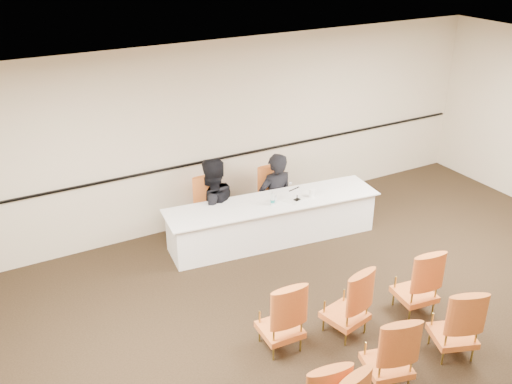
{
  "coord_description": "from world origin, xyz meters",
  "views": [
    {
      "loc": [
        -3.69,
        -3.86,
        4.6
      ],
      "look_at": [
        -0.12,
        2.6,
        1.08
      ],
      "focal_mm": 40.0,
      "sensor_mm": 36.0,
      "label": 1
    }
  ],
  "objects_px": {
    "panelist_main": "(275,202)",
    "aud_chair_back_mid": "(389,349)",
    "panelist_second": "(212,212)",
    "aud_chair_back_right": "(455,320)",
    "aud_chair_front_right": "(416,279)",
    "panelist_main_chair": "(275,197)",
    "aud_chair_front_mid": "(346,300)",
    "drinking_glass": "(275,199)",
    "water_bottle": "(273,198)",
    "aud_chair_front_left": "(280,314)",
    "panel_table": "(273,221)",
    "microphone": "(297,192)",
    "panelist_second_chair": "(212,208)",
    "coffee_cup": "(312,193)"
  },
  "relations": [
    {
      "from": "panelist_second",
      "to": "aud_chair_back_right",
      "type": "height_order",
      "value": "panelist_second"
    },
    {
      "from": "aud_chair_back_mid",
      "to": "microphone",
      "type": "bearing_deg",
      "value": 89.8
    },
    {
      "from": "water_bottle",
      "to": "coffee_cup",
      "type": "relative_size",
      "value": 1.6
    },
    {
      "from": "microphone",
      "to": "aud_chair_back_mid",
      "type": "xyz_separation_m",
      "value": [
        -0.84,
        -3.15,
        -0.34
      ]
    },
    {
      "from": "panelist_second",
      "to": "water_bottle",
      "type": "distance_m",
      "value": 1.07
    },
    {
      "from": "panel_table",
      "to": "coffee_cup",
      "type": "height_order",
      "value": "coffee_cup"
    },
    {
      "from": "aud_chair_back_mid",
      "to": "aud_chair_back_right",
      "type": "height_order",
      "value": "same"
    },
    {
      "from": "panel_table",
      "to": "panelist_main",
      "type": "height_order",
      "value": "panelist_main"
    },
    {
      "from": "panel_table",
      "to": "aud_chair_front_mid",
      "type": "bearing_deg",
      "value": -92.37
    },
    {
      "from": "panel_table",
      "to": "panelist_main_chair",
      "type": "xyz_separation_m",
      "value": [
        0.33,
        0.49,
        0.14
      ]
    },
    {
      "from": "panelist_main_chair",
      "to": "panelist_main",
      "type": "bearing_deg",
      "value": 0.0
    },
    {
      "from": "panelist_main",
      "to": "coffee_cup",
      "type": "xyz_separation_m",
      "value": [
        0.27,
        -0.65,
        0.37
      ]
    },
    {
      "from": "drinking_glass",
      "to": "aud_chair_front_mid",
      "type": "height_order",
      "value": "aud_chair_front_mid"
    },
    {
      "from": "aud_chair_front_left",
      "to": "aud_chair_back_mid",
      "type": "xyz_separation_m",
      "value": [
        0.7,
        -1.07,
        0.0
      ]
    },
    {
      "from": "microphone",
      "to": "water_bottle",
      "type": "relative_size",
      "value": 1.25
    },
    {
      "from": "microphone",
      "to": "aud_chair_front_left",
      "type": "relative_size",
      "value": 0.29
    },
    {
      "from": "panel_table",
      "to": "aud_chair_back_mid",
      "type": "height_order",
      "value": "aud_chair_back_mid"
    },
    {
      "from": "water_bottle",
      "to": "aud_chair_front_left",
      "type": "relative_size",
      "value": 0.23
    },
    {
      "from": "panelist_second_chair",
      "to": "aud_chair_front_left",
      "type": "distance_m",
      "value": 2.87
    },
    {
      "from": "panelist_main",
      "to": "aud_chair_front_right",
      "type": "bearing_deg",
      "value": 96.05
    },
    {
      "from": "aud_chair_front_mid",
      "to": "panelist_second",
      "type": "bearing_deg",
      "value": 85.34
    },
    {
      "from": "aud_chair_front_mid",
      "to": "aud_chair_front_right",
      "type": "height_order",
      "value": "same"
    },
    {
      "from": "water_bottle",
      "to": "aud_chair_front_right",
      "type": "relative_size",
      "value": 0.23
    },
    {
      "from": "panelist_second_chair",
      "to": "water_bottle",
      "type": "height_order",
      "value": "panelist_second_chair"
    },
    {
      "from": "panel_table",
      "to": "coffee_cup",
      "type": "bearing_deg",
      "value": -8.5
    },
    {
      "from": "panelist_main",
      "to": "panel_table",
      "type": "bearing_deg",
      "value": 55.14
    },
    {
      "from": "water_bottle",
      "to": "aud_chair_back_right",
      "type": "relative_size",
      "value": 0.23
    },
    {
      "from": "coffee_cup",
      "to": "aud_chair_front_right",
      "type": "xyz_separation_m",
      "value": [
        0.07,
        -2.29,
        -0.27
      ]
    },
    {
      "from": "aud_chair_front_left",
      "to": "aud_chair_back_right",
      "type": "distance_m",
      "value": 2.0
    },
    {
      "from": "panelist_main",
      "to": "aud_chair_back_mid",
      "type": "xyz_separation_m",
      "value": [
        -0.83,
        -3.78,
        0.1
      ]
    },
    {
      "from": "panelist_main_chair",
      "to": "aud_chair_front_mid",
      "type": "height_order",
      "value": "same"
    },
    {
      "from": "panelist_second",
      "to": "aud_chair_front_left",
      "type": "distance_m",
      "value": 2.87
    },
    {
      "from": "panel_table",
      "to": "panelist_second",
      "type": "distance_m",
      "value": 0.99
    },
    {
      "from": "drinking_glass",
      "to": "aud_chair_back_right",
      "type": "xyz_separation_m",
      "value": [
        0.48,
        -3.26,
        -0.25
      ]
    },
    {
      "from": "panel_table",
      "to": "aud_chair_back_mid",
      "type": "bearing_deg",
      "value": -92.04
    },
    {
      "from": "panelist_second",
      "to": "aud_chair_back_right",
      "type": "relative_size",
      "value": 1.92
    },
    {
      "from": "aud_chair_front_right",
      "to": "panelist_main_chair",
      "type": "bearing_deg",
      "value": 104.14
    },
    {
      "from": "microphone",
      "to": "aud_chair_back_right",
      "type": "relative_size",
      "value": 0.29
    },
    {
      "from": "panelist_second_chair",
      "to": "aud_chair_front_mid",
      "type": "xyz_separation_m",
      "value": [
        0.4,
        -2.99,
        0.0
      ]
    },
    {
      "from": "panelist_main_chair",
      "to": "coffee_cup",
      "type": "relative_size",
      "value": 6.91
    },
    {
      "from": "aud_chair_front_right",
      "to": "panelist_second_chair",
      "type": "bearing_deg",
      "value": 122.7
    },
    {
      "from": "panelist_second",
      "to": "aud_chair_back_mid",
      "type": "height_order",
      "value": "panelist_second"
    },
    {
      "from": "panelist_second_chair",
      "to": "drinking_glass",
      "type": "bearing_deg",
      "value": -32.5
    },
    {
      "from": "panel_table",
      "to": "aud_chair_front_left",
      "type": "xyz_separation_m",
      "value": [
        -1.21,
        -2.22,
        0.14
      ]
    },
    {
      "from": "aud_chair_front_mid",
      "to": "aud_chair_back_mid",
      "type": "xyz_separation_m",
      "value": [
        -0.13,
        -0.91,
        0.0
      ]
    },
    {
      "from": "water_bottle",
      "to": "aud_chair_back_right",
      "type": "bearing_deg",
      "value": -80.07
    },
    {
      "from": "aud_chair_front_left",
      "to": "aud_chair_back_right",
      "type": "relative_size",
      "value": 1.0
    },
    {
      "from": "panel_table",
      "to": "drinking_glass",
      "type": "height_order",
      "value": "drinking_glass"
    },
    {
      "from": "microphone",
      "to": "drinking_glass",
      "type": "bearing_deg",
      "value": 143.63
    },
    {
      "from": "panelist_second",
      "to": "aud_chair_back_right",
      "type": "distance_m",
      "value": 4.1
    }
  ]
}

